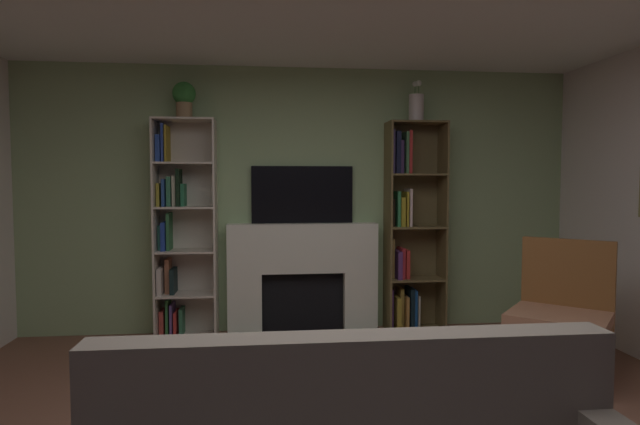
% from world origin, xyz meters
% --- Properties ---
extents(wall_back_accent, '(5.53, 0.06, 2.58)m').
position_xyz_m(wall_back_accent, '(0.00, 2.74, 1.29)').
color(wall_back_accent, '#97B580').
rests_on(wall_back_accent, ground_plane).
extents(fireplace, '(1.56, 0.49, 1.06)m').
position_xyz_m(fireplace, '(0.00, 2.61, 0.55)').
color(fireplace, white).
rests_on(fireplace, ground_plane).
extents(tv, '(0.99, 0.06, 0.56)m').
position_xyz_m(tv, '(0.00, 2.68, 1.34)').
color(tv, black).
rests_on(tv, fireplace).
extents(bookshelf_left, '(0.56, 0.32, 2.05)m').
position_xyz_m(bookshelf_left, '(-1.16, 2.60, 1.00)').
color(bookshelf_left, beige).
rests_on(bookshelf_left, ground_plane).
extents(bookshelf_right, '(0.56, 0.32, 2.05)m').
position_xyz_m(bookshelf_right, '(1.04, 2.59, 0.97)').
color(bookshelf_right, brown).
rests_on(bookshelf_right, ground_plane).
extents(potted_plant, '(0.21, 0.21, 0.34)m').
position_xyz_m(potted_plant, '(-1.10, 2.56, 2.25)').
color(potted_plant, '#A07C56').
rests_on(potted_plant, bookshelf_left).
extents(vase_with_flowers, '(0.14, 0.14, 0.40)m').
position_xyz_m(vase_with_flowers, '(1.10, 2.56, 2.20)').
color(vase_with_flowers, silver).
rests_on(vase_with_flowers, bookshelf_right).
extents(armchair, '(0.90, 0.90, 1.02)m').
position_xyz_m(armchair, '(1.86, 1.24, 0.52)').
color(armchair, brown).
rests_on(armchair, ground_plane).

